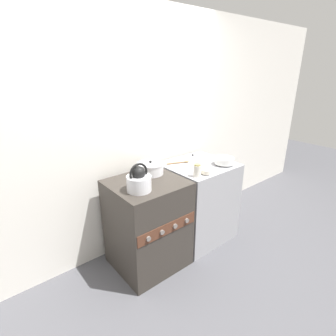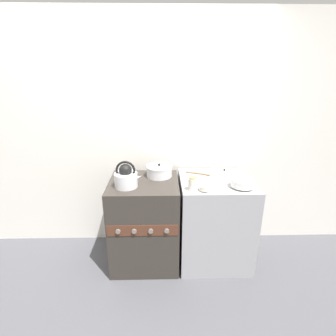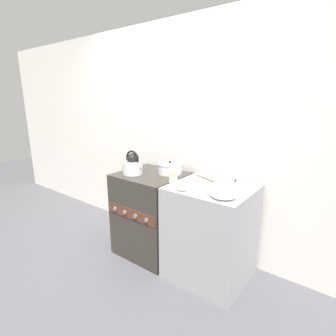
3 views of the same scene
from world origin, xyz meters
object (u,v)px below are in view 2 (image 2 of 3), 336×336
Objects in this scene: stove at (145,222)px; enamel_bowl at (242,183)px; cooking_pot at (159,171)px; storage_jar at (192,184)px; small_ceramic_bowl at (204,188)px; kettle at (126,177)px; loose_pot_lid at (224,171)px.

stove is 1.06m from enamel_bowl.
cooking_pot is (0.15, 0.14, 0.51)m from stove.
storage_jar is at bearing -25.34° from stove.
enamel_bowl is 1.67× the size of storage_jar.
storage_jar is (-0.11, 0.01, 0.03)m from small_ceramic_bowl.
kettle is at bearing 170.45° from storage_jar.
enamel_bowl is at bearing -10.16° from stove.
kettle is 2.07× the size of storage_jar.
kettle is 0.61m from storage_jar.
stove is 0.72m from storage_jar.
enamel_bowl is at bearing 10.08° from small_ceramic_bowl.
small_ceramic_bowl is 0.53× the size of loose_pot_lid.
stove is 0.99m from loose_pot_lid.
loose_pot_lid is (0.84, 0.24, 0.46)m from stove.
small_ceramic_bowl is (-0.36, -0.06, -0.02)m from enamel_bowl.
small_ceramic_bowl is at bearing -121.16° from loose_pot_lid.
loose_pot_lid reaches higher than stove.
small_ceramic_bowl is at bearing -169.92° from enamel_bowl.
stove is at bearing 36.96° from kettle.
cooking_pot reaches higher than small_ceramic_bowl.
kettle reaches higher than cooking_pot.
kettle is 1.24× the size of enamel_bowl.
kettle is 0.39m from cooking_pot.
cooking_pot is 0.82m from enamel_bowl.
kettle is 0.72m from small_ceramic_bowl.
cooking_pot reaches higher than loose_pot_lid.
loose_pot_lid is (0.29, 0.47, -0.02)m from small_ceramic_bowl.
storage_jar is 0.73× the size of loose_pot_lid.
storage_jar is (0.30, -0.35, 0.01)m from cooking_pot.
storage_jar reaches higher than loose_pot_lid.
kettle is 0.99× the size of cooking_pot.
kettle is 2.83× the size of small_ceramic_bowl.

